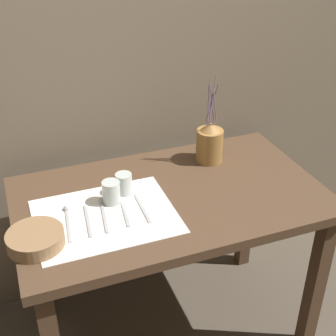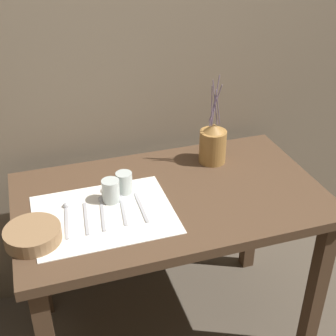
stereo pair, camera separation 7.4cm
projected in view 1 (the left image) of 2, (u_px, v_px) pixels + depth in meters
ground_plane at (170, 328)px, 2.20m from camera, size 12.00×12.00×0.00m
stone_wall_back at (131, 49)px, 1.97m from camera, size 7.00×0.06×2.40m
wooden_table at (170, 217)px, 1.87m from camera, size 1.20×0.71×0.76m
linen_cloth at (105, 216)px, 1.69m from camera, size 0.50×0.39×0.00m
pitcher_with_flowers at (210, 143)px, 2.01m from camera, size 0.12×0.12×0.40m
wooden_bowl at (36, 239)px, 1.54m from camera, size 0.19×0.19×0.05m
glass_tumbler_near at (111, 192)px, 1.74m from camera, size 0.07×0.07×0.09m
glass_tumbler_far at (124, 184)px, 1.80m from camera, size 0.06×0.06×0.08m
spoon_inner at (67, 215)px, 1.69m from camera, size 0.04×0.21×0.02m
knife_center at (88, 221)px, 1.66m from camera, size 0.03×0.19×0.00m
spoon_outer at (103, 207)px, 1.73m from camera, size 0.04×0.21×0.02m
fork_inner at (125, 211)px, 1.72m from camera, size 0.04×0.19×0.00m
fork_outer at (142, 208)px, 1.73m from camera, size 0.02×0.19×0.00m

